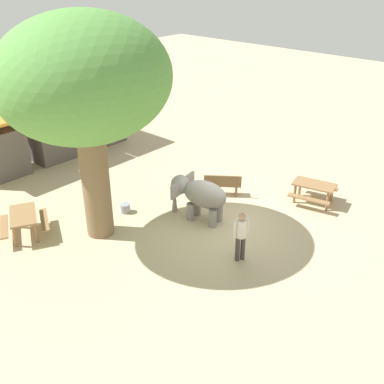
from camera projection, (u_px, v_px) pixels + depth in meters
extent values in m
plane|color=tan|center=(223.00, 223.00, 15.61)|extent=(60.00, 60.00, 0.00)
cylinder|color=gray|center=(191.00, 212.00, 15.67)|extent=(0.27, 0.27, 0.63)
cylinder|color=gray|center=(197.00, 206.00, 16.00)|extent=(0.27, 0.27, 0.63)
cylinder|color=gray|center=(213.00, 218.00, 15.27)|extent=(0.27, 0.27, 0.63)
cylinder|color=gray|center=(219.00, 213.00, 15.61)|extent=(0.27, 0.27, 0.63)
ellipsoid|color=gray|center=(205.00, 194.00, 15.32)|extent=(1.09, 1.70, 0.95)
sphere|color=gray|center=(180.00, 184.00, 15.70)|extent=(0.67, 0.67, 0.67)
cone|color=gray|center=(174.00, 198.00, 16.10)|extent=(0.21, 0.21, 1.06)
cube|color=gray|center=(176.00, 190.00, 15.32)|extent=(0.55, 0.19, 0.51)
cube|color=gray|center=(190.00, 180.00, 16.00)|extent=(0.55, 0.19, 0.51)
cylinder|color=#3F3833|center=(237.00, 249.00, 13.52)|extent=(0.14, 0.14, 0.82)
cylinder|color=#3F3833|center=(243.00, 247.00, 13.58)|extent=(0.14, 0.14, 0.82)
cylinder|color=silver|center=(241.00, 228.00, 13.23)|extent=(0.32, 0.32, 0.58)
sphere|color=tan|center=(242.00, 216.00, 13.04)|extent=(0.22, 0.22, 0.22)
cylinder|color=silver|center=(235.00, 229.00, 13.15)|extent=(0.09, 0.09, 0.55)
cylinder|color=silver|center=(248.00, 226.00, 13.30)|extent=(0.09, 0.09, 0.55)
cylinder|color=brown|center=(96.00, 182.00, 14.25)|extent=(0.88, 0.88, 3.69)
ellipsoid|color=#569342|center=(84.00, 78.00, 12.74)|extent=(5.21, 4.77, 3.69)
cube|color=brown|center=(223.00, 184.00, 17.25)|extent=(1.17, 1.35, 0.06)
cube|color=brown|center=(223.00, 181.00, 17.00)|extent=(0.90, 1.15, 0.40)
cube|color=brown|center=(209.00, 189.00, 17.40)|extent=(0.33, 0.28, 0.42)
cube|color=brown|center=(236.00, 190.00, 17.33)|extent=(0.33, 0.28, 0.42)
cube|color=olive|center=(23.00, 215.00, 14.62)|extent=(1.41, 1.70, 0.06)
cylinder|color=olive|center=(36.00, 233.00, 14.40)|extent=(0.10, 0.10, 0.72)
cylinder|color=olive|center=(15.00, 237.00, 14.20)|extent=(0.10, 0.10, 0.72)
cylinder|color=olive|center=(34.00, 215.00, 15.39)|extent=(0.10, 0.10, 0.72)
cylinder|color=olive|center=(14.00, 218.00, 15.20)|extent=(0.10, 0.10, 0.72)
cube|color=olive|center=(44.00, 220.00, 14.95)|extent=(0.91, 1.44, 0.05)
cube|color=olive|center=(4.00, 227.00, 14.57)|extent=(0.91, 1.44, 0.05)
cube|color=olive|center=(314.00, 184.00, 16.55)|extent=(1.11, 1.64, 0.06)
cylinder|color=olive|center=(295.00, 194.00, 16.74)|extent=(0.10, 0.10, 0.72)
cylinder|color=olive|center=(300.00, 187.00, 17.24)|extent=(0.10, 0.10, 0.72)
cylinder|color=olive|center=(327.00, 201.00, 16.22)|extent=(0.10, 0.10, 0.72)
cylinder|color=olive|center=(332.00, 194.00, 16.72)|extent=(0.10, 0.10, 0.72)
cube|color=olive|center=(309.00, 199.00, 16.21)|extent=(0.56, 1.52, 0.05)
cube|color=olive|center=(318.00, 185.00, 17.17)|extent=(0.56, 1.52, 0.05)
cylinder|color=gray|center=(6.00, 137.00, 19.56)|extent=(0.10, 0.10, 2.40)
cylinder|color=gray|center=(25.00, 147.00, 18.60)|extent=(0.10, 0.10, 2.40)
cube|color=#59514C|center=(51.00, 136.00, 20.30)|extent=(2.00, 1.80, 2.00)
cube|color=#3856B2|center=(46.00, 104.00, 19.62)|extent=(2.50, 2.50, 0.12)
cylinder|color=gray|center=(58.00, 123.00, 21.28)|extent=(0.10, 0.10, 2.40)
cylinder|color=gray|center=(78.00, 131.00, 20.32)|extent=(0.10, 0.10, 2.40)
cylinder|color=gray|center=(23.00, 133.00, 20.09)|extent=(0.10, 0.10, 2.40)
cylinder|color=gray|center=(43.00, 141.00, 19.13)|extent=(0.10, 0.10, 2.40)
cube|color=#59514C|center=(98.00, 122.00, 22.02)|extent=(2.00, 1.80, 2.00)
cube|color=#C63833|center=(95.00, 92.00, 21.34)|extent=(2.50, 2.50, 0.12)
cylinder|color=gray|center=(102.00, 110.00, 23.00)|extent=(0.10, 0.10, 2.40)
cylinder|color=gray|center=(123.00, 117.00, 22.04)|extent=(0.10, 0.10, 2.40)
cylinder|color=gray|center=(72.00, 119.00, 21.81)|extent=(0.10, 0.10, 2.40)
cylinder|color=gray|center=(93.00, 126.00, 20.85)|extent=(0.10, 0.10, 2.40)
cylinder|color=gray|center=(125.00, 208.00, 16.21)|extent=(0.36, 0.36, 0.32)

